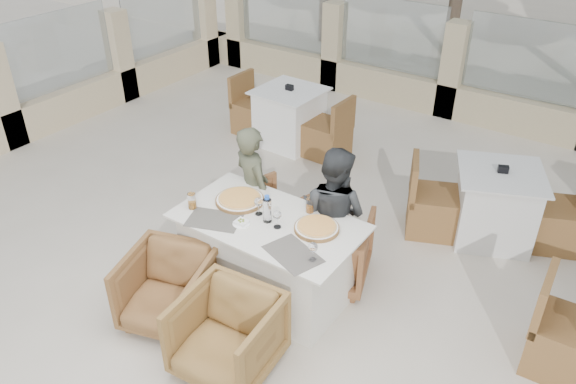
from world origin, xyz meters
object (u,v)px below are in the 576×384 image
Objects in this scene: beer_glass_left at (192,201)px; diner_left at (253,191)px; pizza_right at (317,227)px; bg_table_b at (495,205)px; dining_table at (269,256)px; wine_glass_near at (277,218)px; armchair_near_left at (169,289)px; armchair_far_left at (269,214)px; bg_table_a at (289,117)px; wine_glass_centre at (259,205)px; olive_dish at (241,222)px; water_bottle at (267,209)px; diner_right at (333,215)px; wine_glass_corner at (313,251)px; armchair_far_right at (330,248)px; armchair_near_right at (227,336)px; beer_glass_right at (310,205)px; pizza_left at (240,199)px.

beer_glass_left is 0.11× the size of diner_left.
pizza_right reaches higher than bg_table_b.
dining_table is 0.49m from wine_glass_near.
armchair_near_left is (-0.48, -0.77, -0.06)m from dining_table.
bg_table_a is at bearing -43.15° from armchair_far_left.
bg_table_a is at bearing 119.16° from wine_glass_centre.
wine_glass_centre is 2.94m from bg_table_a.
beer_glass_left is 0.51m from olive_dish.
olive_dish is 0.15× the size of armchair_near_left.
water_bottle reaches higher than wine_glass_centre.
armchair_far_left is at bearing -167.95° from bg_table_b.
diner_right is at bearing 54.33° from olive_dish.
water_bottle reaches higher than wine_glass_corner.
armchair_far_left is 0.89× the size of armchair_near_left.
armchair_far_right is (0.47, 0.44, -0.53)m from wine_glass_centre.
armchair_far_right is (0.35, 0.47, -0.05)m from dining_table.
armchair_far_left is at bearing -9.47° from diner_right.
diner_left is at bearing 138.76° from dining_table.
armchair_near_right is (0.93, -0.68, -0.51)m from beer_glass_left.
bg_table_a is (-1.38, 2.73, -0.41)m from olive_dish.
water_bottle is 1.86× the size of beer_glass_right.
beer_glass_left is at bearing -162.40° from water_bottle.
armchair_far_left is 0.85m from armchair_far_right.
water_bottle is 1.07m from armchair_near_left.
dining_table is 0.49m from wine_glass_centre.
olive_dish is 0.08× the size of diner_left.
beer_glass_left is at bearing 98.72° from diner_left.
pizza_right is at bearing 17.49° from beer_glass_left.
beer_glass_right is 0.10× the size of diner_left.
beer_glass_left is 1.32× the size of olive_dish.
water_bottle reaches higher than olive_dish.
water_bottle is 0.67m from diner_right.
diner_left reaches higher than water_bottle.
bg_table_a is at bearing 120.89° from dining_table.
wine_glass_near is at bearing 13.25° from beer_glass_left.
pizza_left is 1.28m from armchair_near_right.
armchair_near_left is 0.54× the size of diner_left.
water_bottle is at bearing 167.88° from wine_glass_near.
olive_dish is at bearing -98.64° from wine_glass_centre.
diner_right is (0.34, 0.53, -0.23)m from water_bottle.
pizza_left is 3.17× the size of beer_glass_right.
water_bottle is at bearing 40.70° from armchair_near_left.
pizza_right is 0.98m from diner_left.
wine_glass_near is 1.34× the size of beer_glass_right.
armchair_far_left is 2.19m from bg_table_a.
pizza_right is (0.41, 0.12, 0.41)m from dining_table.
water_bottle reaches higher than armchair_far_left.
beer_glass_left is 0.09× the size of bg_table_b.
beer_glass_right is 0.19× the size of armchair_near_left.
water_bottle is 2.47m from bg_table_b.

